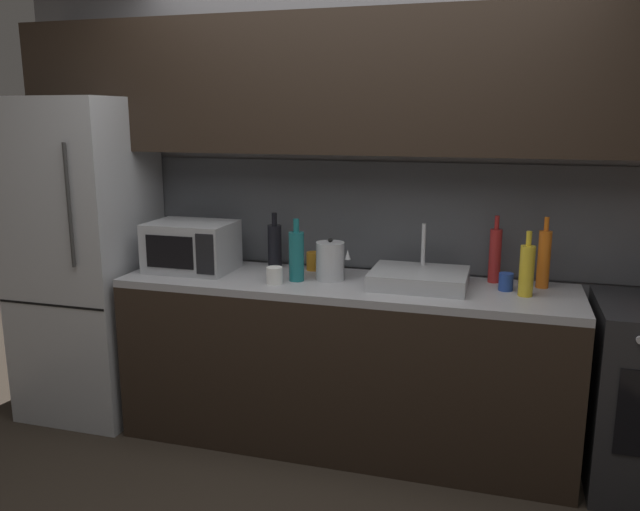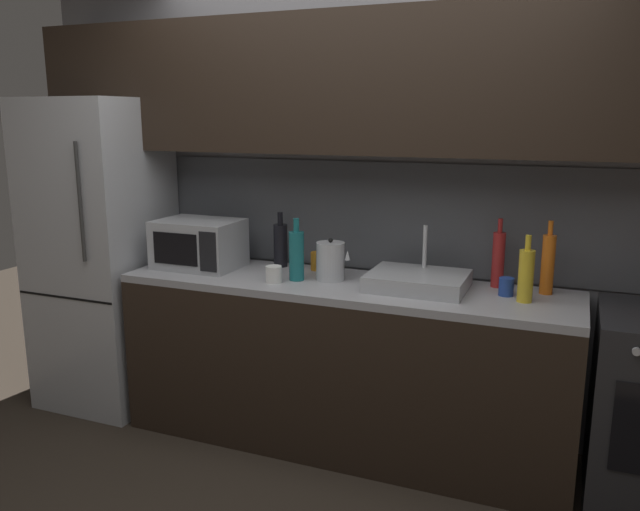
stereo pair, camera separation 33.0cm
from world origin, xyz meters
TOP-DOWN VIEW (x-y plane):
  - back_wall at (0.00, 1.20)m, footprint 4.10×0.44m
  - counter_run at (0.00, 0.90)m, footprint 2.36×0.60m
  - refrigerator at (-1.56, 0.90)m, footprint 0.68×0.69m
  - microwave at (-0.88, 0.92)m, footprint 0.46×0.35m
  - sink_basin at (0.38, 0.93)m, footprint 0.48×0.38m
  - kettle at (-0.08, 0.93)m, footprint 0.18×0.15m
  - wine_bottle_dark at (-0.46, 1.11)m, footprint 0.08×0.08m
  - wine_bottle_yellow at (0.90, 0.90)m, footprint 0.07×0.07m
  - wine_bottle_teal at (-0.25, 0.86)m, footprint 0.08×0.08m
  - wine_bottle_orange at (0.98, 1.08)m, footprint 0.06×0.06m
  - wine_bottle_red at (0.74, 1.12)m, footprint 0.06×0.06m
  - mug_amber at (-0.23, 1.11)m, footprint 0.09×0.09m
  - mug_blue at (0.81, 0.97)m, footprint 0.07×0.07m
  - mug_white at (-0.34, 0.77)m, footprint 0.08×0.08m

SIDE VIEW (x-z plane):
  - counter_run at x=0.00m, z-range 0.00..0.90m
  - refrigerator at x=-1.56m, z-range 0.00..1.84m
  - sink_basin at x=0.38m, z-range 0.79..1.09m
  - mug_white at x=-0.34m, z-range 0.90..0.99m
  - mug_blue at x=0.81m, z-range 0.90..0.99m
  - mug_amber at x=-0.23m, z-range 0.90..1.00m
  - kettle at x=-0.08m, z-range 0.89..1.11m
  - wine_bottle_dark at x=-0.46m, z-range 0.87..1.18m
  - wine_bottle_yellow at x=0.90m, z-range 0.87..1.19m
  - wine_bottle_teal at x=-0.25m, z-range 0.87..1.20m
  - microwave at x=-0.88m, z-range 0.90..1.17m
  - wine_bottle_red at x=0.74m, z-range 0.87..1.22m
  - wine_bottle_orange at x=0.98m, z-range 0.87..1.23m
  - back_wall at x=0.00m, z-range 0.30..2.80m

